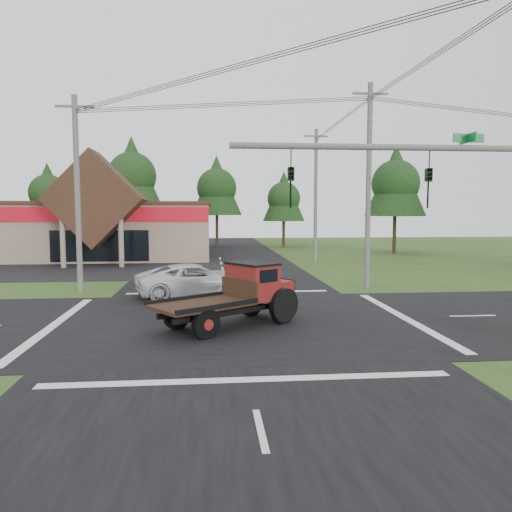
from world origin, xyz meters
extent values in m
plane|color=#2F4619|center=(0.00, 0.00, 0.00)|extent=(120.00, 120.00, 0.00)
cube|color=black|center=(0.00, 0.00, 0.01)|extent=(12.00, 120.00, 0.02)
cube|color=black|center=(0.00, 0.00, 0.01)|extent=(120.00, 12.00, 0.02)
cube|color=black|center=(-14.00, 19.00, 0.01)|extent=(28.00, 14.00, 0.02)
cube|color=#8B755E|center=(-16.00, 30.00, 2.50)|extent=(30.00, 15.00, 5.00)
cube|color=#332314|center=(-16.00, 30.00, 5.05)|extent=(30.40, 15.40, 0.30)
cube|color=#AA0D1A|center=(-16.00, 22.45, 4.10)|extent=(30.00, 0.12, 1.20)
cube|color=#332314|center=(-10.00, 21.50, 5.30)|extent=(7.78, 4.00, 7.78)
cylinder|color=#8B755E|center=(-12.20, 19.80, 2.00)|extent=(0.40, 0.40, 4.00)
cylinder|color=#8B755E|center=(-7.80, 19.80, 2.00)|extent=(0.40, 0.40, 4.00)
cube|color=black|center=(-10.00, 22.48, 1.50)|extent=(8.00, 0.08, 2.60)
cylinder|color=#595651|center=(3.50, -7.50, 6.00)|extent=(8.00, 0.16, 0.16)
imported|color=black|center=(4.50, -7.50, 5.00)|extent=(0.16, 0.20, 1.00)
imported|color=black|center=(1.00, -7.50, 5.00)|extent=(0.16, 0.20, 1.00)
cube|color=#0C6626|center=(5.50, -7.50, 6.25)|extent=(0.80, 0.04, 0.22)
cylinder|color=#595651|center=(-8.00, 8.00, 5.25)|extent=(0.30, 0.30, 10.50)
cube|color=#595651|center=(-8.00, 8.00, 9.90)|extent=(2.00, 0.12, 0.12)
cylinder|color=#595651|center=(8.00, 8.00, 5.75)|extent=(0.30, 0.30, 11.50)
cube|color=#595651|center=(8.00, 8.00, 10.90)|extent=(2.00, 0.12, 0.12)
cylinder|color=#595651|center=(8.00, 22.00, 5.60)|extent=(0.30, 0.30, 11.20)
cube|color=#595651|center=(8.00, 22.00, 10.60)|extent=(2.00, 0.12, 0.12)
cylinder|color=#332316|center=(-20.00, 42.00, 1.75)|extent=(0.36, 0.36, 3.50)
cone|color=black|center=(-20.00, 42.00, 6.80)|extent=(5.60, 5.60, 6.60)
sphere|color=black|center=(-20.00, 42.00, 6.50)|extent=(4.40, 4.40, 4.40)
cylinder|color=#332316|center=(-10.00, 41.00, 2.27)|extent=(0.36, 0.36, 4.55)
cone|color=black|center=(-10.00, 41.00, 8.84)|extent=(7.28, 7.28, 8.58)
sphere|color=black|center=(-10.00, 41.00, 8.45)|extent=(5.72, 5.72, 5.72)
cylinder|color=#332316|center=(0.00, 42.00, 1.92)|extent=(0.36, 0.36, 3.85)
cone|color=black|center=(0.00, 42.00, 7.48)|extent=(6.16, 6.16, 7.26)
sphere|color=black|center=(0.00, 42.00, 7.15)|extent=(4.84, 4.84, 4.84)
cylinder|color=#332316|center=(8.00, 40.00, 1.57)|extent=(0.36, 0.36, 3.15)
cone|color=black|center=(8.00, 40.00, 6.12)|extent=(5.04, 5.04, 5.94)
sphere|color=black|center=(8.00, 40.00, 5.85)|extent=(3.96, 3.96, 3.96)
cylinder|color=#332316|center=(18.00, 30.00, 1.92)|extent=(0.36, 0.36, 3.85)
cone|color=black|center=(18.00, 30.00, 7.48)|extent=(6.16, 6.16, 7.26)
sphere|color=black|center=(18.00, 30.00, 7.15)|extent=(4.84, 4.84, 4.84)
imported|color=silver|center=(-1.72, 6.09, 0.84)|extent=(6.62, 4.44, 1.69)
camera|label=1|loc=(-1.01, -19.65, 4.45)|focal=35.00mm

